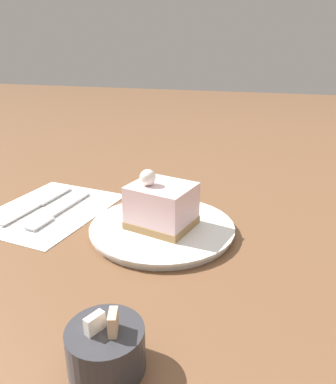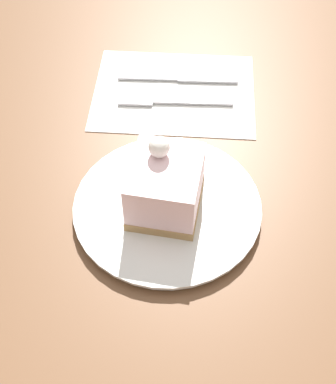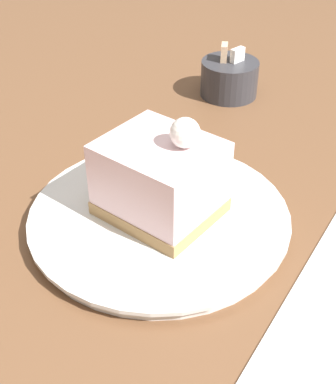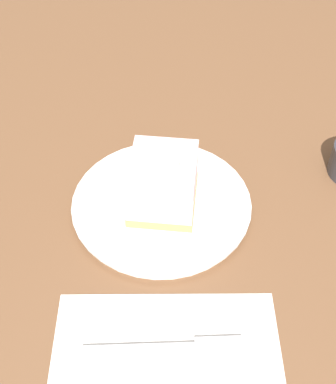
# 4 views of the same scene
# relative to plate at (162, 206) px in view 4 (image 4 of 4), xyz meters

# --- Properties ---
(ground_plane) EXTENTS (4.00, 4.00, 0.00)m
(ground_plane) POSITION_rel_plate_xyz_m (-0.00, -0.02, -0.01)
(ground_plane) COLOR brown
(plate) EXTENTS (0.24, 0.24, 0.01)m
(plate) POSITION_rel_plate_xyz_m (0.00, 0.00, 0.00)
(plate) COLOR silver
(plate) RESTS_ON ground_plane
(cake_slice) EXTENTS (0.12, 0.11, 0.10)m
(cake_slice) POSITION_rel_plate_xyz_m (-0.00, 0.00, 0.04)
(cake_slice) COLOR #AD8451
(cake_slice) RESTS_ON plate
(napkin) EXTENTS (0.22, 0.27, 0.00)m
(napkin) POSITION_rel_plate_xyz_m (0.23, -0.03, -0.01)
(napkin) COLOR white
(napkin) RESTS_ON ground_plane
(fork) EXTENTS (0.03, 0.18, 0.00)m
(fork) POSITION_rel_plate_xyz_m (0.21, -0.01, -0.00)
(fork) COLOR #B2B2B7
(fork) RESTS_ON napkin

